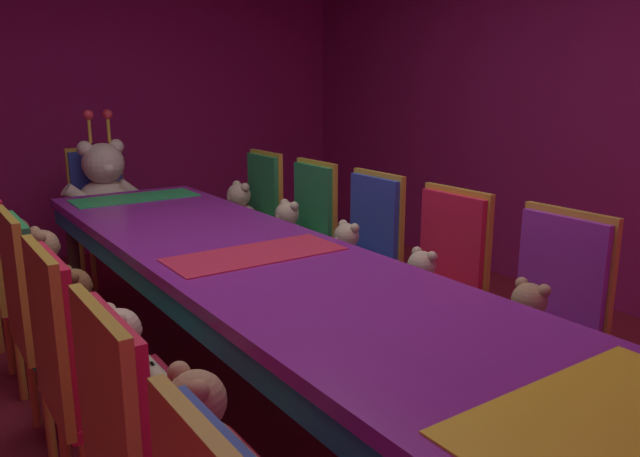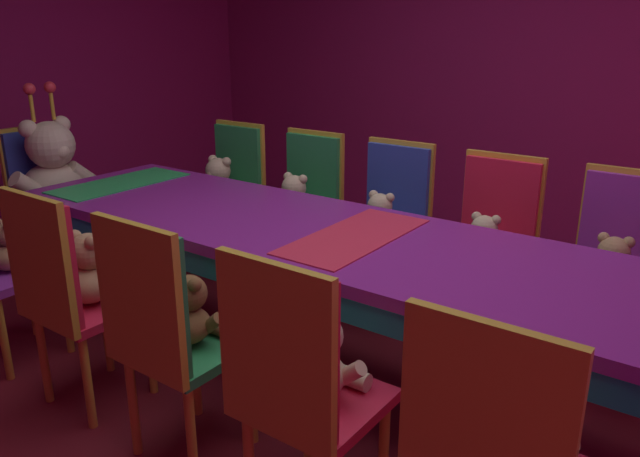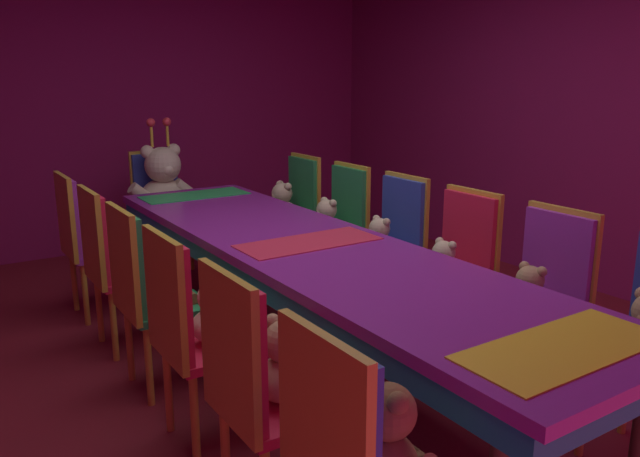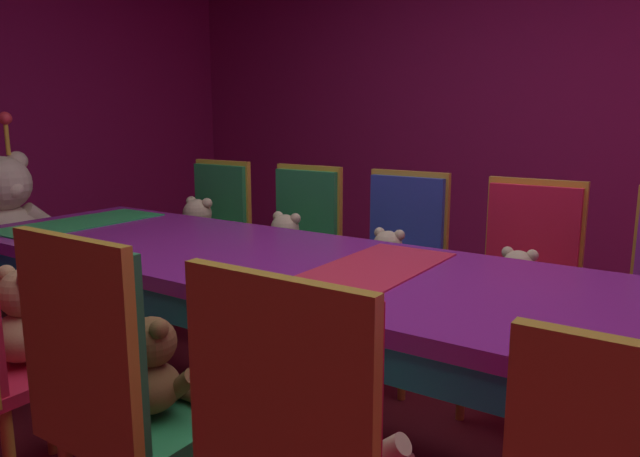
# 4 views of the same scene
# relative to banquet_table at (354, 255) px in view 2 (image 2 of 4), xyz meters

# --- Properties ---
(ground_plane) EXTENTS (7.90, 7.90, 0.00)m
(ground_plane) POSITION_rel_banquet_table_xyz_m (0.00, 0.00, -0.66)
(ground_plane) COLOR maroon
(wall_right) EXTENTS (0.12, 6.40, 2.80)m
(wall_right) POSITION_rel_banquet_table_xyz_m (2.60, 0.00, 0.74)
(wall_right) COLOR #8C1959
(wall_right) RESTS_ON ground_plane
(banquet_table) EXTENTS (0.90, 3.72, 0.75)m
(banquet_table) POSITION_rel_banquet_table_xyz_m (0.00, 0.00, 0.00)
(banquet_table) COLOR purple
(banquet_table) RESTS_ON ground_plane
(chair_left_1) EXTENTS (0.42, 0.41, 0.98)m
(chair_left_1) POSITION_rel_banquet_table_xyz_m (-0.83, -0.93, -0.06)
(chair_left_1) COLOR red
(chair_left_1) RESTS_ON ground_plane
(teddy_left_1) EXTENTS (0.26, 0.34, 0.32)m
(teddy_left_1) POSITION_rel_banquet_table_xyz_m (-0.68, -0.93, -0.06)
(teddy_left_1) COLOR tan
(teddy_left_1) RESTS_ON chair_left_1
(chair_left_2) EXTENTS (0.42, 0.41, 0.98)m
(chair_left_2) POSITION_rel_banquet_table_xyz_m (-0.83, -0.32, -0.06)
(chair_left_2) COLOR red
(chair_left_2) RESTS_ON ground_plane
(teddy_left_2) EXTENTS (0.24, 0.31, 0.29)m
(teddy_left_2) POSITION_rel_banquet_table_xyz_m (-0.69, -0.32, -0.07)
(teddy_left_2) COLOR beige
(teddy_left_2) RESTS_ON chair_left_2
(chair_left_3) EXTENTS (0.42, 0.41, 0.98)m
(chair_left_3) POSITION_rel_banquet_table_xyz_m (-0.83, 0.27, -0.06)
(chair_left_3) COLOR #268C4C
(chair_left_3) RESTS_ON ground_plane
(teddy_left_3) EXTENTS (0.23, 0.29, 0.28)m
(teddy_left_3) POSITION_rel_banquet_table_xyz_m (-0.69, 0.27, -0.08)
(teddy_left_3) COLOR brown
(teddy_left_3) RESTS_ON chair_left_3
(chair_left_4) EXTENTS (0.42, 0.41, 0.98)m
(chair_left_4) POSITION_rel_banquet_table_xyz_m (-0.83, 0.88, -0.06)
(chair_left_4) COLOR red
(chair_left_4) RESTS_ON ground_plane
(teddy_left_4) EXTENTS (0.26, 0.34, 0.32)m
(teddy_left_4) POSITION_rel_banquet_table_xyz_m (-0.69, 0.88, -0.06)
(teddy_left_4) COLOR tan
(teddy_left_4) RESTS_ON chair_left_4
(teddy_left_5) EXTENTS (0.21, 0.27, 0.26)m
(teddy_left_5) POSITION_rel_banquet_table_xyz_m (-0.70, 1.51, -0.09)
(teddy_left_5) COLOR #9E7247
(teddy_left_5) RESTS_ON chair_left_5
(chair_right_1) EXTENTS (0.42, 0.41, 0.98)m
(chair_right_1) POSITION_rel_banquet_table_xyz_m (0.83, -0.89, -0.06)
(chair_right_1) COLOR purple
(chair_right_1) RESTS_ON ground_plane
(teddy_right_1) EXTENTS (0.22, 0.29, 0.27)m
(teddy_right_1) POSITION_rel_banquet_table_xyz_m (0.69, -0.89, -0.08)
(teddy_right_1) COLOR tan
(teddy_right_1) RESTS_ON chair_right_1
(chair_right_2) EXTENTS (0.42, 0.41, 0.98)m
(chair_right_2) POSITION_rel_banquet_table_xyz_m (0.83, -0.30, -0.06)
(chair_right_2) COLOR red
(chair_right_2) RESTS_ON ground_plane
(teddy_right_2) EXTENTS (0.22, 0.28, 0.26)m
(teddy_right_2) POSITION_rel_banquet_table_xyz_m (0.69, -0.30, -0.09)
(teddy_right_2) COLOR beige
(teddy_right_2) RESTS_ON chair_right_2
(chair_right_3) EXTENTS (0.42, 0.41, 0.98)m
(chair_right_3) POSITION_rel_banquet_table_xyz_m (0.85, 0.30, -0.06)
(chair_right_3) COLOR #2D47B2
(chair_right_3) RESTS_ON ground_plane
(teddy_right_3) EXTENTS (0.23, 0.29, 0.28)m
(teddy_right_3) POSITION_rel_banquet_table_xyz_m (0.71, 0.30, -0.08)
(teddy_right_3) COLOR beige
(teddy_right_3) RESTS_ON chair_right_3
(chair_right_4) EXTENTS (0.42, 0.41, 0.98)m
(chair_right_4) POSITION_rel_banquet_table_xyz_m (0.84, 0.88, -0.06)
(chair_right_4) COLOR #268C4C
(chair_right_4) RESTS_ON ground_plane
(teddy_right_4) EXTENTS (0.24, 0.32, 0.30)m
(teddy_right_4) POSITION_rel_banquet_table_xyz_m (0.70, 0.88, -0.07)
(teddy_right_4) COLOR beige
(teddy_right_4) RESTS_ON chair_right_4
(chair_right_5) EXTENTS (0.42, 0.41, 0.98)m
(chair_right_5) POSITION_rel_banquet_table_xyz_m (0.83, 1.50, -0.06)
(chair_right_5) COLOR #268C4C
(chair_right_5) RESTS_ON ground_plane
(teddy_right_5) EXTENTS (0.27, 0.35, 0.33)m
(teddy_right_5) POSITION_rel_banquet_table_xyz_m (0.69, 1.50, -0.06)
(teddy_right_5) COLOR beige
(teddy_right_5) RESTS_ON chair_right_5
(throne_chair) EXTENTS (0.41, 0.42, 0.98)m
(throne_chair) POSITION_rel_banquet_table_xyz_m (0.00, 2.40, -0.06)
(throne_chair) COLOR #2D47B2
(throne_chair) RESTS_ON ground_plane
(king_teddy_bear) EXTENTS (0.63, 0.49, 0.81)m
(king_teddy_bear) POSITION_rel_banquet_table_xyz_m (0.00, 2.24, 0.06)
(king_teddy_bear) COLOR beige
(king_teddy_bear) RESTS_ON throne_chair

